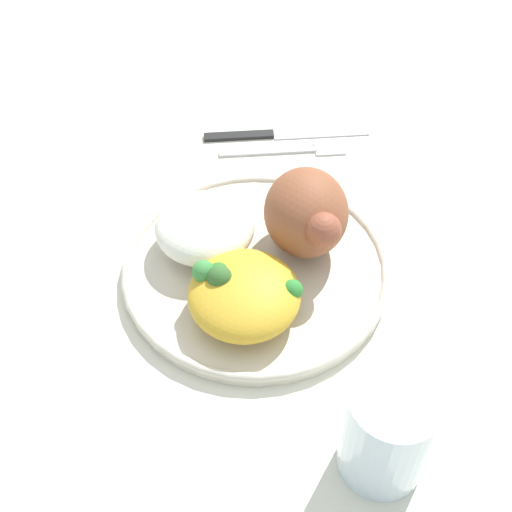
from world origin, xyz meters
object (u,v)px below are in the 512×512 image
Objects in this scene: plate at (256,268)px; rice_pile at (205,228)px; water_glass at (387,433)px; fork at (290,150)px; roasted_chicken at (307,213)px; mac_cheese_with_broccoli at (243,293)px; knife at (272,133)px.

rice_pile reaches higher than plate.
water_glass reaches higher than plate.
fork is at bearing 149.98° from rice_pile.
roasted_chicken is at bearing 2.10° from fork.
roasted_chicken reaches higher than mac_cheese_with_broccoli.
roasted_chicken reaches higher than rice_pile.
plate reaches higher than knife.
mac_cheese_with_broccoli is (0.08, 0.04, -0.00)m from rice_pile.
roasted_chicken is 0.99× the size of mac_cheese_with_broccoli.
knife is 0.41m from water_glass.
water_glass reaches higher than fork.
fork is at bearing 33.48° from knife.
fork is (-0.18, 0.04, -0.01)m from plate.
water_glass reaches higher than knife.
knife is at bearing -172.29° from roasted_chicken.
knife is at bearing 173.90° from plate.
rice_pile is 0.49× the size of knife.
knife is at bearing -146.52° from fork.
knife is (-0.26, 0.03, -0.03)m from mac_cheese_with_broccoli.
plate is 0.21m from knife.
fork is 0.75× the size of knife.
water_glass reaches higher than rice_pile.
water_glass reaches higher than mac_cheese_with_broccoli.
rice_pile reaches higher than fork.
rice_pile is 0.09m from mac_cheese_with_broccoli.
mac_cheese_with_broccoli reaches higher than plate.
knife is 2.07× the size of water_glass.
plate is at bearing 166.95° from mac_cheese_with_broccoli.
knife is (-0.18, -0.02, -0.05)m from roasted_chicken.
mac_cheese_with_broccoli is 0.17m from water_glass.
knife is (-0.18, 0.07, -0.03)m from rice_pile.
plate is 2.52× the size of roasted_chicken.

